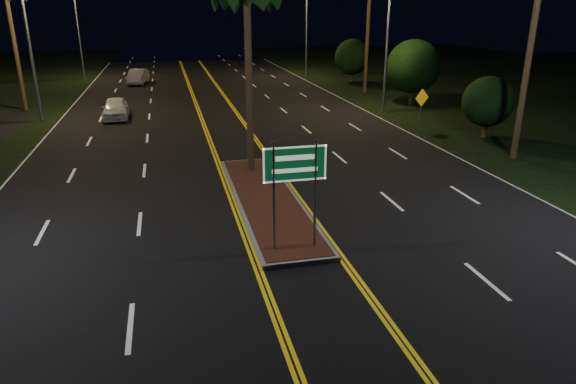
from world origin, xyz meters
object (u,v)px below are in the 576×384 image
object	(u,v)px
car_near	(115,106)
car_far	(138,75)
median_island	(267,200)
streetlight_left_mid	(33,26)
highway_sign	(295,174)
streetlight_left_far	(81,19)
shrub_far	(352,57)
shrub_near	(488,102)
shrub_mid	(413,66)
streetlight_right_mid	(383,25)
streetlight_right_far	(303,18)
warning_sign	(421,104)

from	to	relation	value
car_near	car_far	world-z (taller)	car_far
median_island	streetlight_left_mid	bearing A→B (deg)	121.98
highway_sign	car_far	size ratio (longest dim) A/B	0.69
streetlight_left_far	shrub_far	bearing A→B (deg)	-18.14
streetlight_left_far	shrub_far	world-z (taller)	streetlight_left_far
streetlight_left_mid	car_far	world-z (taller)	streetlight_left_mid
car_far	shrub_near	bearing A→B (deg)	-43.29
median_island	shrub_mid	xyz separation A→B (m)	(14.00, 17.00, 2.64)
median_island	car_far	world-z (taller)	car_far
shrub_mid	shrub_far	distance (m)	12.01
streetlight_left_far	streetlight_left_mid	bearing A→B (deg)	-90.00
streetlight_right_mid	streetlight_right_far	size ratio (longest dim) A/B	1.00
streetlight_right_far	shrub_near	world-z (taller)	streetlight_right_far
highway_sign	streetlight_right_far	size ratio (longest dim) A/B	0.36
streetlight_left_mid	car_far	xyz separation A→B (m)	(4.87, 15.64, -4.89)
streetlight_right_mid	car_far	distance (m)	24.54
streetlight_left_far	car_far	xyz separation A→B (m)	(4.87, -4.36, -4.89)
car_near	streetlight_right_far	bearing A→B (deg)	45.53
shrub_near	warning_sign	distance (m)	3.55
highway_sign	car_far	distance (m)	37.32
median_island	shrub_far	bearing A→B (deg)	64.55
car_near	warning_sign	size ratio (longest dim) A/B	1.92
highway_sign	shrub_mid	xyz separation A→B (m)	(14.00, 21.20, 0.32)
shrub_mid	streetlight_left_far	bearing A→B (deg)	140.90
median_island	streetlight_right_far	bearing A→B (deg)	73.13
median_island	shrub_near	distance (m)	15.32
median_island	streetlight_left_far	distance (m)	38.89
highway_sign	streetlight_left_far	bearing A→B (deg)	104.44
shrub_near	streetlight_left_mid	bearing A→B (deg)	157.48
shrub_mid	warning_sign	bearing A→B (deg)	-112.49
car_far	shrub_mid	bearing A→B (deg)	-28.56
streetlight_right_mid	shrub_mid	distance (m)	4.90
car_near	shrub_mid	bearing A→B (deg)	-0.69
shrub_far	shrub_near	bearing A→B (deg)	-90.78
car_far	warning_sign	distance (m)	28.64
streetlight_left_mid	car_near	distance (m)	6.37
shrub_mid	shrub_far	world-z (taller)	shrub_mid
car_near	car_far	xyz separation A→B (m)	(0.79, 15.78, 0.00)
shrub_far	streetlight_left_mid	bearing A→B (deg)	-153.82
streetlight_right_mid	streetlight_right_far	world-z (taller)	same
streetlight_right_mid	streetlight_left_far	bearing A→B (deg)	133.97
streetlight_left_mid	streetlight_right_far	size ratio (longest dim) A/B	1.00
median_island	shrub_near	bearing A→B (deg)	27.41
streetlight_right_far	highway_sign	bearing A→B (deg)	-105.15
shrub_near	car_far	world-z (taller)	shrub_near
streetlight_left_far	warning_sign	size ratio (longest dim) A/B	3.75
median_island	streetlight_left_far	world-z (taller)	streetlight_left_far
highway_sign	car_near	bearing A→B (deg)	107.22
streetlight_left_mid	streetlight_right_mid	size ratio (longest dim) A/B	1.00
median_island	shrub_far	distance (m)	32.19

